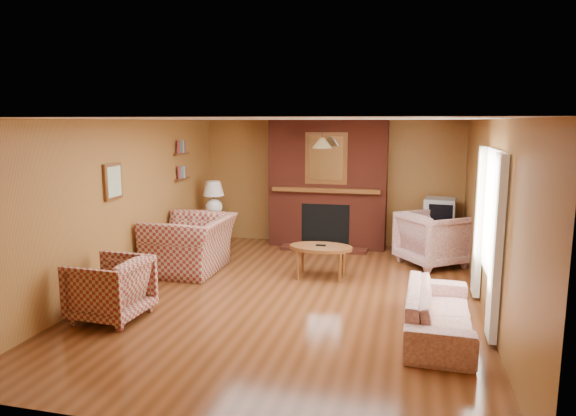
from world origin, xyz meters
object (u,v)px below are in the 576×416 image
(coffee_table, at_px, (321,250))
(side_table, at_px, (215,231))
(tv_stand, at_px, (438,240))
(crt_tv, at_px, (440,212))
(table_lamp, at_px, (214,196))
(plaid_armchair, at_px, (110,288))
(floral_sofa, at_px, (439,312))
(floral_armchair, at_px, (433,239))
(fireplace, at_px, (328,185))
(plaid_loveseat, at_px, (190,244))

(coffee_table, relative_size, side_table, 1.59)
(tv_stand, height_order, crt_tv, crt_tv)
(table_lamp, bearing_deg, plaid_armchair, -87.71)
(floral_sofa, xyz_separation_m, coffee_table, (-1.66, 1.77, 0.18))
(floral_armchair, xyz_separation_m, side_table, (-4.03, 0.37, -0.14))
(tv_stand, bearing_deg, fireplace, 175.05)
(plaid_armchair, bearing_deg, fireplace, 158.52)
(floral_sofa, xyz_separation_m, crt_tv, (0.15, 3.64, 0.52))
(floral_armchair, height_order, table_lamp, table_lamp)
(plaid_loveseat, bearing_deg, side_table, -171.96)
(plaid_armchair, bearing_deg, floral_sofa, 99.67)
(plaid_armchair, distance_m, tv_stand, 5.73)
(plaid_loveseat, relative_size, floral_sofa, 0.75)
(table_lamp, bearing_deg, tv_stand, 4.82)
(floral_armchair, height_order, tv_stand, floral_armchair)
(plaid_armchair, xyz_separation_m, table_lamp, (-0.15, 3.75, 0.59))
(crt_tv, bearing_deg, fireplace, 174.70)
(side_table, height_order, tv_stand, side_table)
(crt_tv, bearing_deg, table_lamp, -175.26)
(fireplace, relative_size, coffee_table, 2.50)
(fireplace, xyz_separation_m, plaid_loveseat, (-1.85, -2.18, -0.74))
(coffee_table, height_order, crt_tv, crt_tv)
(plaid_armchair, relative_size, side_table, 1.37)
(plaid_armchair, height_order, table_lamp, table_lamp)
(fireplace, height_order, plaid_loveseat, fireplace)
(plaid_armchair, distance_m, crt_tv, 5.74)
(plaid_loveseat, distance_m, tv_stand, 4.38)
(floral_armchair, relative_size, coffee_table, 1.02)
(fireplace, relative_size, crt_tv, 4.15)
(crt_tv, bearing_deg, plaid_armchair, -134.36)
(plaid_loveseat, height_order, side_table, plaid_loveseat)
(plaid_armchair, xyz_separation_m, tv_stand, (4.00, 4.10, -0.11))
(plaid_armchair, bearing_deg, side_table, -174.69)
(floral_armchair, distance_m, side_table, 4.05)
(coffee_table, bearing_deg, floral_armchair, 34.27)
(plaid_loveseat, relative_size, floral_armchair, 1.38)
(floral_sofa, relative_size, floral_armchair, 1.84)
(plaid_loveseat, bearing_deg, crt_tv, 116.43)
(floral_sofa, distance_m, side_table, 5.18)
(plaid_loveseat, relative_size, side_table, 2.23)
(coffee_table, bearing_deg, tv_stand, 45.94)
(side_table, bearing_deg, floral_sofa, -39.49)
(plaid_loveseat, relative_size, table_lamp, 2.07)
(tv_stand, bearing_deg, table_lamp, -174.98)
(fireplace, xyz_separation_m, floral_sofa, (1.90, -3.83, -0.92))
(side_table, bearing_deg, plaid_armchair, -87.71)
(side_table, relative_size, table_lamp, 0.93)
(floral_armchair, bearing_deg, floral_sofa, 142.70)
(side_table, distance_m, tv_stand, 4.16)
(side_table, bearing_deg, floral_armchair, -5.22)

